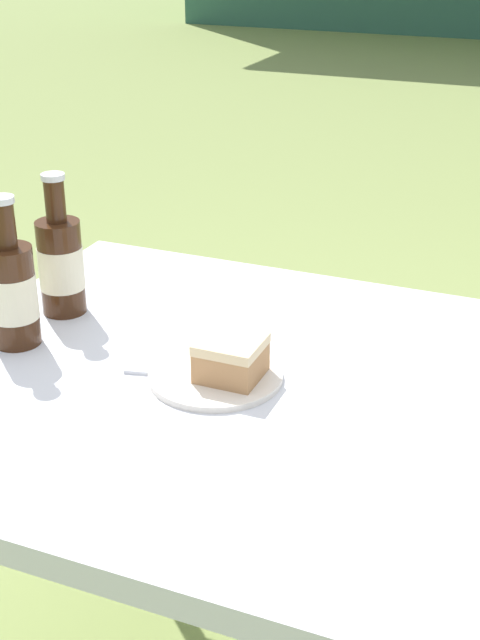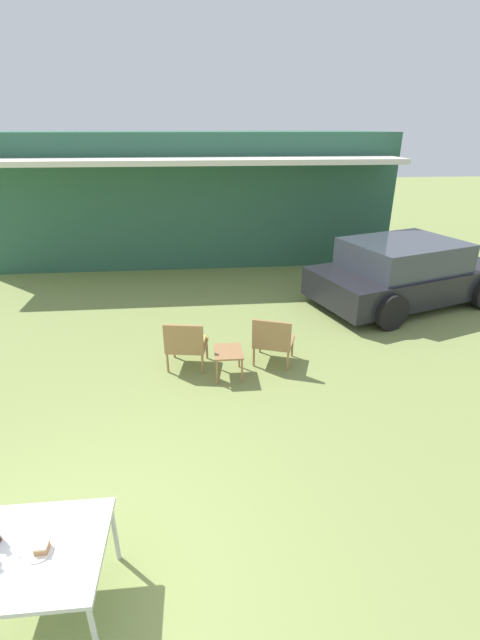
% 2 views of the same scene
% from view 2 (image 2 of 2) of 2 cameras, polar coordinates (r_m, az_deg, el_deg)
% --- Properties ---
extents(ground_plane, '(60.00, 60.00, 0.00)m').
position_cam_2_polar(ground_plane, '(4.34, -23.37, -31.92)').
color(ground_plane, olive).
extents(cabin_building, '(10.66, 5.10, 3.36)m').
position_cam_2_polar(cabin_building, '(13.12, -6.68, 16.40)').
color(cabin_building, '#2D5B47').
rests_on(cabin_building, ground_plane).
extents(parked_car, '(4.44, 3.08, 1.36)m').
position_cam_2_polar(parked_car, '(9.74, 21.15, 5.89)').
color(parked_car, black).
rests_on(parked_car, ground_plane).
extents(wicker_chair_cushioned, '(0.68, 0.62, 0.82)m').
position_cam_2_polar(wicker_chair_cushioned, '(6.67, -7.19, -3.04)').
color(wicker_chair_cushioned, '#9E7547').
rests_on(wicker_chair_cushioned, ground_plane).
extents(wicker_chair_plain, '(0.74, 0.70, 0.82)m').
position_cam_2_polar(wicker_chair_plain, '(6.73, 4.41, -2.57)').
color(wicker_chair_plain, '#9E7547').
rests_on(wicker_chair_plain, ground_plane).
extents(garden_side_table, '(0.42, 0.51, 0.42)m').
position_cam_2_polar(garden_side_table, '(6.44, -1.57, -4.54)').
color(garden_side_table, '#996B42').
rests_on(garden_side_table, ground_plane).
extents(patio_table, '(0.94, 0.89, 0.68)m').
position_cam_2_polar(patio_table, '(3.86, -25.08, -26.59)').
color(patio_table, silver).
rests_on(patio_table, ground_plane).
extents(cake_on_plate, '(0.21, 0.21, 0.07)m').
position_cam_2_polar(cake_on_plate, '(3.79, -25.07, -25.93)').
color(cake_on_plate, silver).
rests_on(cake_on_plate, patio_table).
extents(fork, '(0.17, 0.05, 0.01)m').
position_cam_2_polar(fork, '(3.82, -26.16, -26.20)').
color(fork, silver).
rests_on(fork, patio_table).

